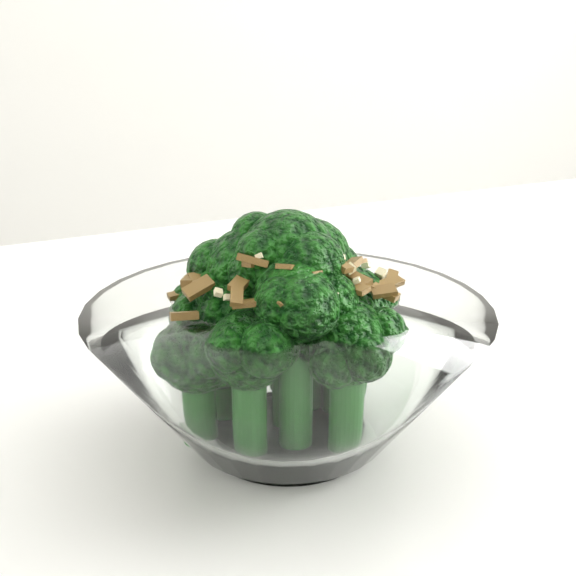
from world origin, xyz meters
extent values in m
cube|color=white|center=(0.00, -0.04, 0.73)|extent=(1.38, 1.11, 0.04)
cylinder|color=white|center=(-0.20, -0.17, 0.75)|extent=(0.08, 0.08, 0.01)
cylinder|color=#195717|center=(-0.20, -0.17, 0.80)|extent=(0.02, 0.02, 0.08)
sphere|color=#13520F|center=(-0.20, -0.17, 0.85)|extent=(0.05, 0.05, 0.05)
cylinder|color=#195717|center=(-0.19, -0.15, 0.80)|extent=(0.02, 0.02, 0.07)
sphere|color=#13520F|center=(-0.19, -0.15, 0.85)|extent=(0.05, 0.05, 0.05)
cylinder|color=#195717|center=(-0.22, -0.16, 0.80)|extent=(0.02, 0.02, 0.07)
sphere|color=#13520F|center=(-0.22, -0.16, 0.84)|extent=(0.05, 0.05, 0.05)
cylinder|color=#195717|center=(-0.20, -0.19, 0.80)|extent=(0.02, 0.02, 0.07)
sphere|color=#13520F|center=(-0.20, -0.19, 0.84)|extent=(0.04, 0.04, 0.04)
cylinder|color=#195717|center=(-0.17, -0.17, 0.79)|extent=(0.02, 0.02, 0.05)
sphere|color=#13520F|center=(-0.17, -0.17, 0.83)|extent=(0.04, 0.04, 0.04)
cylinder|color=#195717|center=(-0.23, -0.15, 0.79)|extent=(0.02, 0.02, 0.05)
sphere|color=#13520F|center=(-0.23, -0.15, 0.82)|extent=(0.04, 0.04, 0.04)
cylinder|color=#195717|center=(-0.18, -0.20, 0.79)|extent=(0.02, 0.02, 0.05)
sphere|color=#13520F|center=(-0.18, -0.20, 0.82)|extent=(0.04, 0.04, 0.04)
cylinder|color=#195717|center=(-0.22, -0.19, 0.78)|extent=(0.02, 0.02, 0.05)
sphere|color=#13520F|center=(-0.22, -0.19, 0.82)|extent=(0.04, 0.04, 0.04)
cylinder|color=#195717|center=(-0.16, -0.14, 0.78)|extent=(0.02, 0.02, 0.04)
sphere|color=#13520F|center=(-0.16, -0.14, 0.81)|extent=(0.04, 0.04, 0.04)
cylinder|color=#195717|center=(-0.25, -0.18, 0.78)|extent=(0.02, 0.02, 0.04)
sphere|color=#13520F|center=(-0.25, -0.18, 0.81)|extent=(0.04, 0.04, 0.04)
cylinder|color=#195717|center=(-0.20, -0.12, 0.78)|extent=(0.02, 0.02, 0.04)
sphere|color=#13520F|center=(-0.20, -0.12, 0.81)|extent=(0.04, 0.04, 0.04)
cylinder|color=#195717|center=(-0.17, -0.15, 0.78)|extent=(0.02, 0.02, 0.04)
sphere|color=#13520F|center=(-0.17, -0.15, 0.81)|extent=(0.05, 0.05, 0.05)
cube|color=olive|center=(-0.21, -0.14, 0.86)|extent=(0.01, 0.01, 0.01)
cube|color=olive|center=(-0.19, -0.18, 0.87)|extent=(0.01, 0.01, 0.01)
cube|color=olive|center=(-0.17, -0.20, 0.85)|extent=(0.01, 0.01, 0.00)
cube|color=olive|center=(-0.20, -0.12, 0.85)|extent=(0.01, 0.01, 0.01)
cube|color=olive|center=(-0.21, -0.15, 0.86)|extent=(0.01, 0.01, 0.01)
cube|color=olive|center=(-0.16, -0.19, 0.84)|extent=(0.02, 0.01, 0.01)
cube|color=olive|center=(-0.19, -0.15, 0.86)|extent=(0.02, 0.01, 0.01)
cube|color=olive|center=(-0.24, -0.17, 0.84)|extent=(0.02, 0.01, 0.01)
cube|color=olive|center=(-0.17, -0.18, 0.85)|extent=(0.01, 0.01, 0.01)
cube|color=olive|center=(-0.20, -0.15, 0.87)|extent=(0.01, 0.01, 0.01)
cube|color=olive|center=(-0.22, -0.18, 0.86)|extent=(0.01, 0.01, 0.01)
cube|color=olive|center=(-0.16, -0.15, 0.84)|extent=(0.01, 0.01, 0.01)
cube|color=olive|center=(-0.25, -0.14, 0.83)|extent=(0.01, 0.01, 0.00)
cube|color=olive|center=(-0.16, -0.19, 0.84)|extent=(0.01, 0.01, 0.01)
cube|color=olive|center=(-0.14, -0.16, 0.84)|extent=(0.01, 0.02, 0.01)
cube|color=olive|center=(-0.17, -0.13, 0.85)|extent=(0.01, 0.01, 0.01)
cube|color=olive|center=(-0.22, -0.15, 0.86)|extent=(0.01, 0.01, 0.00)
cube|color=olive|center=(-0.21, -0.14, 0.86)|extent=(0.01, 0.01, 0.01)
cube|color=olive|center=(-0.18, -0.12, 0.84)|extent=(0.02, 0.01, 0.01)
cube|color=olive|center=(-0.25, -0.16, 0.84)|extent=(0.01, 0.02, 0.00)
cube|color=olive|center=(-0.20, -0.14, 0.86)|extent=(0.01, 0.01, 0.01)
cube|color=olive|center=(-0.20, -0.20, 0.85)|extent=(0.01, 0.01, 0.01)
cube|color=olive|center=(-0.23, -0.12, 0.84)|extent=(0.01, 0.01, 0.01)
cube|color=olive|center=(-0.25, -0.14, 0.84)|extent=(0.01, 0.01, 0.01)
cube|color=olive|center=(-0.21, -0.21, 0.85)|extent=(0.02, 0.01, 0.01)
cube|color=olive|center=(-0.23, -0.19, 0.85)|extent=(0.01, 0.01, 0.01)
cube|color=olive|center=(-0.24, -0.16, 0.84)|extent=(0.01, 0.01, 0.00)
cube|color=olive|center=(-0.20, -0.12, 0.84)|extent=(0.01, 0.01, 0.01)
cube|color=olive|center=(-0.23, -0.20, 0.85)|extent=(0.01, 0.01, 0.01)
cube|color=olive|center=(-0.23, -0.15, 0.86)|extent=(0.01, 0.01, 0.01)
cube|color=olive|center=(-0.15, -0.17, 0.84)|extent=(0.02, 0.01, 0.01)
cube|color=olive|center=(-0.21, -0.16, 0.87)|extent=(0.01, 0.01, 0.01)
cube|color=olive|center=(-0.22, -0.16, 0.86)|extent=(0.01, 0.02, 0.01)
cube|color=olive|center=(-0.25, -0.18, 0.83)|extent=(0.01, 0.01, 0.01)
cube|color=olive|center=(-0.22, -0.20, 0.84)|extent=(0.01, 0.01, 0.00)
cube|color=olive|center=(-0.22, -0.18, 0.86)|extent=(0.02, 0.01, 0.01)
cube|color=olive|center=(-0.20, -0.17, 0.87)|extent=(0.01, 0.02, 0.01)
cube|color=olive|center=(-0.18, -0.19, 0.86)|extent=(0.01, 0.02, 0.01)
cube|color=olive|center=(-0.17, -0.19, 0.85)|extent=(0.01, 0.02, 0.01)
cube|color=olive|center=(-0.20, -0.19, 0.86)|extent=(0.01, 0.01, 0.01)
cube|color=olive|center=(-0.22, -0.14, 0.85)|extent=(0.01, 0.02, 0.01)
cube|color=olive|center=(-0.16, -0.15, 0.84)|extent=(0.01, 0.01, 0.01)
cube|color=beige|center=(-0.21, -0.17, 0.87)|extent=(0.00, 0.00, 0.00)
cube|color=beige|center=(-0.20, -0.21, 0.85)|extent=(0.00, 0.00, 0.00)
cube|color=beige|center=(-0.16, -0.15, 0.84)|extent=(0.01, 0.01, 0.01)
cube|color=beige|center=(-0.21, -0.16, 0.87)|extent=(0.00, 0.01, 0.00)
cube|color=beige|center=(-0.24, -0.19, 0.85)|extent=(0.00, 0.00, 0.00)
cube|color=beige|center=(-0.20, -0.21, 0.84)|extent=(0.00, 0.00, 0.00)
cube|color=beige|center=(-0.20, -0.22, 0.84)|extent=(0.01, 0.01, 0.01)
cube|color=beige|center=(-0.17, -0.19, 0.85)|extent=(0.00, 0.00, 0.00)
cube|color=beige|center=(-0.22, -0.19, 0.86)|extent=(0.01, 0.01, 0.00)
cube|color=beige|center=(-0.23, -0.16, 0.85)|extent=(0.01, 0.00, 0.00)
cube|color=beige|center=(-0.18, -0.19, 0.86)|extent=(0.00, 0.00, 0.01)
cube|color=beige|center=(-0.19, -0.14, 0.85)|extent=(0.01, 0.01, 0.00)
cube|color=beige|center=(-0.21, -0.21, 0.85)|extent=(0.01, 0.01, 0.00)
cube|color=beige|center=(-0.15, -0.17, 0.84)|extent=(0.01, 0.01, 0.01)
cube|color=beige|center=(-0.21, -0.13, 0.85)|extent=(0.01, 0.01, 0.00)
cube|color=beige|center=(-0.15, -0.15, 0.84)|extent=(0.01, 0.01, 0.01)
cube|color=beige|center=(-0.23, -0.19, 0.85)|extent=(0.00, 0.01, 0.00)
cube|color=beige|center=(-0.19, -0.13, 0.85)|extent=(0.00, 0.00, 0.00)
cube|color=beige|center=(-0.20, -0.19, 0.86)|extent=(0.00, 0.00, 0.00)
cube|color=beige|center=(-0.20, -0.18, 0.86)|extent=(0.00, 0.00, 0.00)
cube|color=beige|center=(-0.20, -0.19, 0.87)|extent=(0.00, 0.00, 0.00)
cube|color=beige|center=(-0.18, -0.20, 0.85)|extent=(0.00, 0.00, 0.00)
cube|color=beige|center=(-0.17, -0.18, 0.85)|extent=(0.01, 0.01, 0.01)
cube|color=beige|center=(-0.23, -0.15, 0.86)|extent=(0.01, 0.01, 0.00)
cube|color=beige|center=(-0.18, -0.18, 0.86)|extent=(0.01, 0.01, 0.01)
camera|label=1|loc=(-0.26, -0.54, 0.97)|focal=50.00mm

